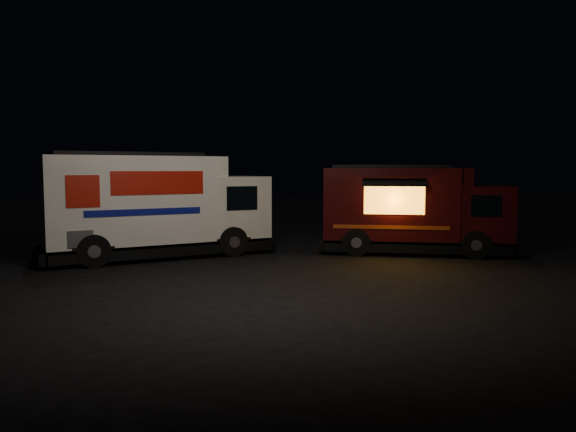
# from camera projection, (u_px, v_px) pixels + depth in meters

# --- Properties ---
(ground) EXTENTS (80.00, 80.00, 0.00)m
(ground) POSITION_uv_depth(u_px,v_px,m) (294.00, 271.00, 14.63)
(ground) COLOR black
(ground) RESTS_ON ground
(white_truck) EXTENTS (7.30, 4.47, 3.13)m
(white_truck) POSITION_uv_depth(u_px,v_px,m) (158.00, 205.00, 16.92)
(white_truck) COLOR white
(white_truck) RESTS_ON ground
(red_truck) EXTENTS (6.36, 4.04, 2.78)m
(red_truck) POSITION_uv_depth(u_px,v_px,m) (416.00, 209.00, 17.70)
(red_truck) COLOR #34090D
(red_truck) RESTS_ON ground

